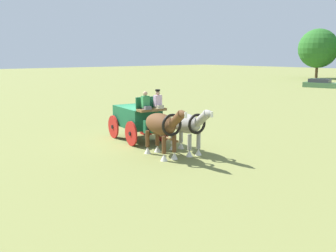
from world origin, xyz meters
name	(u,v)px	position (x,y,z in m)	size (l,w,h in m)	color
ground_plane	(137,140)	(0.00, 0.00, 0.00)	(220.00, 220.00, 0.00)	olive
show_wagon	(138,118)	(0.16, -0.02, 1.20)	(5.69, 2.23, 2.76)	#195B38
draft_horse_near	(187,125)	(3.74, 0.20, 1.31)	(3.06, 1.13, 2.17)	#9E998E
draft_horse_off	(162,126)	(3.57, -1.09, 1.39)	(3.12, 1.18, 2.26)	brown
parked_vehicle_a	(321,84)	(-11.75, 37.87, 0.51)	(4.79, 2.87, 1.18)	#477047
tree_a	(318,48)	(-23.48, 56.39, 5.54)	(7.24, 7.24, 9.16)	brown
sponsor_banner	(137,116)	(-3.81, 2.58, 0.55)	(3.20, 0.06, 1.10)	#1959B2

